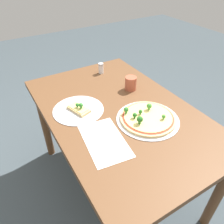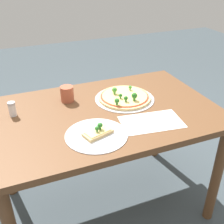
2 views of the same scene
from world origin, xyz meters
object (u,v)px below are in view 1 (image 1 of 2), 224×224
Objects in this scene: pizza_tray_slice at (79,109)px; drinking_cup at (131,83)px; pizza_tray_whole at (147,118)px; condiment_shaker at (101,68)px; dining_table at (118,121)px.

pizza_tray_slice is 3.29× the size of drinking_cup.
drinking_cup is (-0.32, 0.11, 0.03)m from pizza_tray_whole.
condiment_shaker is at bearing -169.61° from drinking_cup.
drinking_cup is 0.32m from condiment_shaker.
drinking_cup is 1.15× the size of condiment_shaker.
drinking_cup reaches higher than pizza_tray_whole.
condiment_shaker reaches higher than pizza_tray_slice.
drinking_cup reaches higher than pizza_tray_slice.
dining_table is 15.84× the size of condiment_shaker.
pizza_tray_whole is 3.85× the size of drinking_cup.
drinking_cup reaches higher than condiment_shaker.
dining_table is at bearing -51.26° from drinking_cup.
pizza_tray_slice is at bearing -133.25° from pizza_tray_whole.
condiment_shaker reaches higher than pizza_tray_whole.
dining_table is 4.19× the size of pizza_tray_slice.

